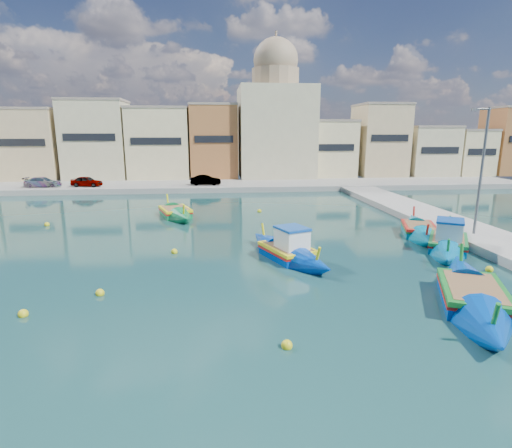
# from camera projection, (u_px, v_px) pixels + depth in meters

# --- Properties ---
(ground) EXTENTS (160.00, 160.00, 0.00)m
(ground) POSITION_uv_depth(u_px,v_px,m) (177.00, 288.00, 17.20)
(ground) COLOR #113134
(ground) RESTS_ON ground
(north_quay) EXTENTS (80.00, 8.00, 0.60)m
(north_quay) POSITION_uv_depth(u_px,v_px,m) (202.00, 186.00, 48.18)
(north_quay) COLOR gray
(north_quay) RESTS_ON ground
(north_townhouses) EXTENTS (83.20, 7.87, 10.19)m
(north_townhouses) POSITION_uv_depth(u_px,v_px,m) (252.00, 145.00, 54.92)
(north_townhouses) COLOR beige
(north_townhouses) RESTS_ON ground
(church_block) EXTENTS (10.00, 10.00, 19.10)m
(church_block) POSITION_uv_depth(u_px,v_px,m) (275.00, 119.00, 55.09)
(church_block) COLOR #C0B78F
(church_block) RESTS_ON ground
(quay_street_lamp) EXTENTS (1.18, 0.16, 8.00)m
(quay_street_lamp) POSITION_uv_depth(u_px,v_px,m) (481.00, 171.00, 23.72)
(quay_street_lamp) COLOR #595B60
(quay_street_lamp) RESTS_ON ground
(parked_cars) EXTENTS (21.92, 2.02, 1.17)m
(parked_cars) POSITION_uv_depth(u_px,v_px,m) (105.00, 181.00, 45.49)
(parked_cars) COLOR #4C1919
(parked_cars) RESTS_ON north_quay
(luzzu_turquoise_cabin) EXTENTS (6.20, 8.45, 2.81)m
(luzzu_turquoise_cabin) POSITION_uv_depth(u_px,v_px,m) (448.00, 243.00, 22.97)
(luzzu_turquoise_cabin) COLOR #00689F
(luzzu_turquoise_cabin) RESTS_ON ground
(luzzu_blue_cabin) EXTENTS (4.57, 7.87, 2.73)m
(luzzu_blue_cabin) POSITION_uv_depth(u_px,v_px,m) (288.00, 252.00, 21.28)
(luzzu_blue_cabin) COLOR #0039A9
(luzzu_blue_cabin) RESTS_ON ground
(luzzu_cyan_mid) EXTENTS (4.47, 8.25, 2.39)m
(luzzu_cyan_mid) POSITION_uv_depth(u_px,v_px,m) (419.00, 231.00, 26.29)
(luzzu_cyan_mid) COLOR #00779B
(luzzu_cyan_mid) RESTS_ON ground
(luzzu_green) EXTENTS (4.40, 8.04, 2.46)m
(luzzu_green) POSITION_uv_depth(u_px,v_px,m) (175.00, 213.00, 32.03)
(luzzu_green) COLOR #0A713C
(luzzu_green) RESTS_ON ground
(luzzu_blue_south) EXTENTS (5.88, 9.53, 2.74)m
(luzzu_blue_south) POSITION_uv_depth(u_px,v_px,m) (472.00, 298.00, 15.52)
(luzzu_blue_south) COLOR #003DA9
(luzzu_blue_south) RESTS_ON ground
(mooring_buoys) EXTENTS (25.74, 22.25, 0.36)m
(mooring_buoys) POSITION_uv_depth(u_px,v_px,m) (196.00, 258.00, 21.10)
(mooring_buoys) COLOR yellow
(mooring_buoys) RESTS_ON ground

